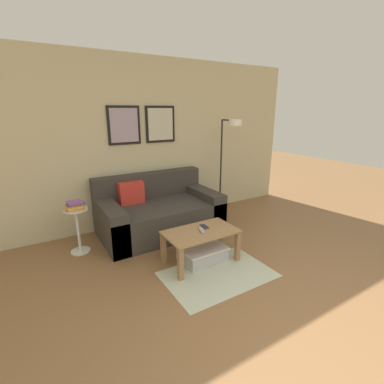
# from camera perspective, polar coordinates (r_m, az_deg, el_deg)

# --- Properties ---
(ground_plane) EXTENTS (16.00, 16.00, 0.00)m
(ground_plane) POSITION_cam_1_polar(r_m,az_deg,el_deg) (2.52, 27.58, -30.72)
(ground_plane) COLOR brown
(wall_back) EXTENTS (5.60, 0.09, 2.55)m
(wall_back) POSITION_cam_1_polar(r_m,az_deg,el_deg) (4.46, -9.74, 9.86)
(wall_back) COLOR #C6BC93
(wall_back) RESTS_ON ground_plane
(area_rug) EXTENTS (1.20, 0.80, 0.01)m
(area_rug) POSITION_cam_1_polar(r_m,az_deg,el_deg) (3.28, 5.33, -16.44)
(area_rug) COLOR #B2B79E
(area_rug) RESTS_ON ground_plane
(couch) EXTENTS (1.73, 1.00, 0.84)m
(couch) POSITION_cam_1_polar(r_m,az_deg,el_deg) (4.21, -6.87, -4.29)
(couch) COLOR #38332D
(couch) RESTS_ON ground_plane
(coffee_table) EXTENTS (0.87, 0.50, 0.40)m
(coffee_table) POSITION_cam_1_polar(r_m,az_deg,el_deg) (3.36, 1.80, -9.27)
(coffee_table) COLOR #997047
(coffee_table) RESTS_ON ground_plane
(storage_bin) EXTENTS (0.54, 0.42, 0.18)m
(storage_bin) POSITION_cam_1_polar(r_m,az_deg,el_deg) (3.50, 2.11, -12.36)
(storage_bin) COLOR #B2B2B7
(storage_bin) RESTS_ON ground_plane
(floor_lamp) EXTENTS (0.25, 0.55, 1.64)m
(floor_lamp) POSITION_cam_1_polar(r_m,az_deg,el_deg) (4.54, 7.47, 8.01)
(floor_lamp) COLOR black
(floor_lamp) RESTS_ON ground_plane
(side_table) EXTENTS (0.29, 0.29, 0.59)m
(side_table) POSITION_cam_1_polar(r_m,az_deg,el_deg) (3.85, -22.40, -6.61)
(side_table) COLOR silver
(side_table) RESTS_ON ground_plane
(book_stack) EXTENTS (0.24, 0.19, 0.10)m
(book_stack) POSITION_cam_1_polar(r_m,az_deg,el_deg) (3.73, -22.85, -2.57)
(book_stack) COLOR #D18438
(book_stack) RESTS_ON side_table
(remote_control) EXTENTS (0.08, 0.16, 0.02)m
(remote_control) POSITION_cam_1_polar(r_m,az_deg,el_deg) (3.32, 2.02, -7.89)
(remote_control) COLOR #99999E
(remote_control) RESTS_ON coffee_table
(cell_phone) EXTENTS (0.08, 0.14, 0.01)m
(cell_phone) POSITION_cam_1_polar(r_m,az_deg,el_deg) (3.44, 2.58, -7.09)
(cell_phone) COLOR #1E2338
(cell_phone) RESTS_ON coffee_table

